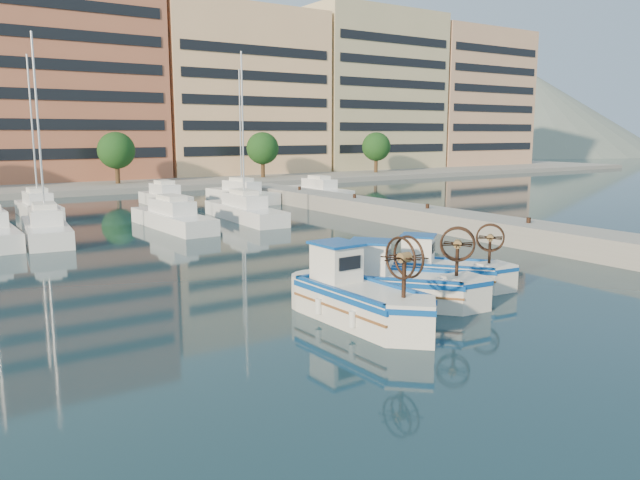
% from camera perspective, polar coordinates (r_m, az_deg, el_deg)
% --- Properties ---
extents(ground, '(300.00, 300.00, 0.00)m').
position_cam_1_polar(ground, '(22.71, 9.77, -5.82)').
color(ground, '#183140').
rests_on(ground, ground).
extents(quay, '(3.00, 60.00, 1.20)m').
position_cam_1_polar(quay, '(37.25, 16.06, 0.96)').
color(quay, gray).
rests_on(quay, ground).
extents(waterfront, '(180.00, 40.00, 25.60)m').
position_cam_1_polar(waterfront, '(84.66, -17.02, 12.74)').
color(waterfront, gray).
rests_on(waterfront, ground).
extents(hill_east, '(160.00, 160.00, 50.00)m').
position_cam_1_polar(hill_east, '(199.82, 17.76, 7.54)').
color(hill_east, slate).
rests_on(hill_east, ground).
extents(yacht_marina, '(36.77, 20.98, 11.50)m').
position_cam_1_polar(yacht_marina, '(45.95, -17.17, 2.41)').
color(yacht_marina, white).
rests_on(yacht_marina, ground).
extents(fishing_boat_a, '(2.23, 5.02, 3.10)m').
position_cam_1_polar(fishing_boat_a, '(20.24, 3.47, -5.11)').
color(fishing_boat_a, silver).
rests_on(fishing_boat_a, ground).
extents(fishing_boat_b, '(4.30, 4.57, 2.88)m').
position_cam_1_polar(fishing_boat_b, '(22.36, 7.27, -3.89)').
color(fishing_boat_b, silver).
rests_on(fishing_boat_b, ground).
extents(fishing_boat_c, '(3.85, 4.16, 2.61)m').
position_cam_1_polar(fishing_boat_c, '(25.22, 11.10, -2.62)').
color(fishing_boat_c, silver).
rests_on(fishing_boat_c, ground).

